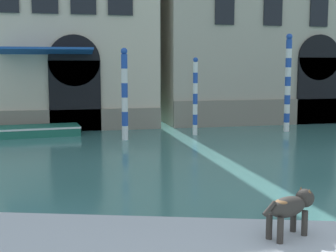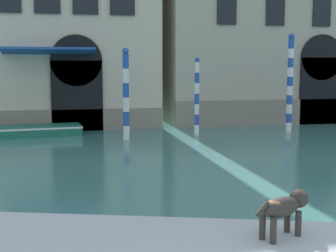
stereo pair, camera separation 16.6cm
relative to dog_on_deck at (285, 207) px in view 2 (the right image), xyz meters
name	(u,v)px [view 2 (the right image)]	position (x,y,z in m)	size (l,w,h in m)	color
dog_on_deck	(285,207)	(0.00, 0.00, 0.00)	(0.93, 0.53, 0.65)	#332D28
boat_moored_near_palazzo	(29,131)	(-4.59, 15.38, -0.91)	(4.68, 1.91, 0.44)	#1E6651
mooring_pole_0	(197,96)	(2.71, 14.09, 0.59)	(0.22, 0.22, 3.43)	white
mooring_pole_1	(126,94)	(-0.52, 13.43, 0.77)	(0.27, 0.27, 3.80)	white
mooring_pole_2	(290,83)	(7.23, 14.25, 1.14)	(0.28, 0.28, 4.53)	white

